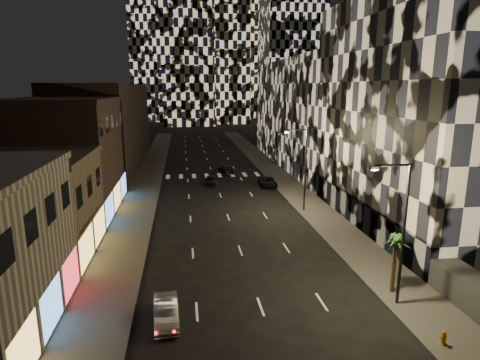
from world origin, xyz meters
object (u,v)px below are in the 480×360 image
object	(u,v)px
streetlight_far	(303,164)
fire_hydrant	(444,338)
car_dark_midlane	(211,180)
palm_tree	(396,245)
car_silver_parked	(166,312)
car_dark_oncoming	(226,169)
car_dark_rightlane	(268,182)
streetlight_near	(401,225)

from	to	relation	value
streetlight_far	fire_hydrant	bearing A→B (deg)	-88.82
car_dark_midlane	fire_hydrant	xyz separation A→B (m)	(9.57, -38.32, -0.12)
palm_tree	streetlight_far	bearing A→B (deg)	91.98
car_silver_parked	car_dark_oncoming	distance (m)	42.02
car_silver_parked	fire_hydrant	world-z (taller)	car_silver_parked
streetlight_far	fire_hydrant	distance (m)	24.75
streetlight_far	car_dark_rightlane	size ratio (longest dim) A/B	1.88
car_silver_parked	fire_hydrant	size ratio (longest dim) A/B	5.23
car_silver_parked	fire_hydrant	distance (m)	15.30
streetlight_far	car_dark_rightlane	bearing A→B (deg)	96.57
car_silver_parked	fire_hydrant	xyz separation A→B (m)	(14.65, -4.41, -0.14)
car_dark_oncoming	fire_hydrant	world-z (taller)	car_dark_oncoming
car_dark_midlane	car_dark_oncoming	bearing A→B (deg)	69.60
streetlight_far	palm_tree	distance (m)	18.72
car_silver_parked	fire_hydrant	bearing A→B (deg)	-20.34
fire_hydrant	palm_tree	xyz separation A→B (m)	(0.15, 5.66, 2.98)
car_dark_midlane	fire_hydrant	size ratio (longest dim) A/B	4.84
car_silver_parked	palm_tree	xyz separation A→B (m)	(14.80, 1.25, 2.84)
streetlight_near	car_dark_midlane	bearing A→B (deg)	104.91
streetlight_near	car_dark_midlane	xyz separation A→B (m)	(-9.07, 34.05, -4.73)
car_dark_midlane	car_dark_rightlane	size ratio (longest dim) A/B	0.76
car_dark_midlane	car_silver_parked	bearing A→B (deg)	-97.17
palm_tree	car_silver_parked	bearing A→B (deg)	-175.18
streetlight_far	car_silver_parked	xyz separation A→B (m)	(-14.15, -19.86, -4.70)
car_dark_midlane	fire_hydrant	distance (m)	39.50
streetlight_near	car_dark_rightlane	bearing A→B (deg)	92.44
car_dark_midlane	car_dark_rightlane	bearing A→B (deg)	-15.11
streetlight_far	palm_tree	size ratio (longest dim) A/B	2.22
car_silver_parked	car_dark_midlane	distance (m)	34.29
car_silver_parked	palm_tree	distance (m)	15.12
fire_hydrant	car_dark_oncoming	bearing A→B (deg)	98.27
fire_hydrant	streetlight_far	bearing A→B (deg)	91.18
streetlight_near	car_dark_oncoming	size ratio (longest dim) A/B	2.00
car_dark_midlane	streetlight_far	bearing A→B (deg)	-55.81
streetlight_far	car_dark_midlane	size ratio (longest dim) A/B	2.46
car_silver_parked	car_dark_midlane	xyz separation A→B (m)	(5.09, 33.91, -0.03)
streetlight_far	car_silver_parked	world-z (taller)	streetlight_far
car_dark_midlane	car_dark_oncoming	world-z (taller)	car_dark_oncoming
streetlight_far	car_dark_rightlane	xyz separation A→B (m)	(-1.35, 11.77, -4.69)
car_silver_parked	palm_tree	bearing A→B (deg)	1.22
streetlight_near	car_silver_parked	distance (m)	14.92
streetlight_far	car_dark_midlane	distance (m)	17.38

